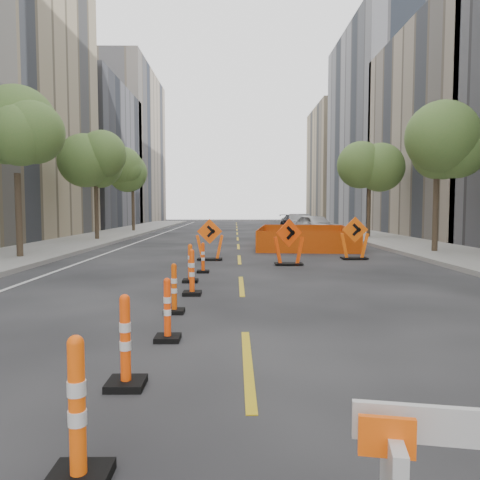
{
  "coord_description": "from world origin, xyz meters",
  "views": [
    {
      "loc": [
        -0.16,
        -7.88,
        2.01
      ],
      "look_at": [
        -0.03,
        5.16,
        1.1
      ],
      "focal_mm": 35.0,
      "sensor_mm": 36.0,
      "label": 1
    }
  ],
  "objects_px": {
    "chevron_sign_right": "(355,238)",
    "channelizer_0": "(77,411)",
    "channelizer_3": "(174,288)",
    "channelizer_4": "(192,272)",
    "parked_car_far": "(297,222)",
    "channelizer_2": "(167,309)",
    "channelizer_6": "(203,258)",
    "channelizer_1": "(125,341)",
    "channelizer_5": "(190,263)",
    "parked_car_near": "(315,225)",
    "chevron_sign_center": "(289,242)",
    "parked_car_mid": "(299,223)",
    "chevron_sign_left": "(210,240)"
  },
  "relations": [
    {
      "from": "channelizer_0",
      "to": "chevron_sign_center",
      "type": "height_order",
      "value": "chevron_sign_center"
    },
    {
      "from": "channelizer_5",
      "to": "parked_car_mid",
      "type": "bearing_deg",
      "value": 75.68
    },
    {
      "from": "channelizer_6",
      "to": "parked_car_near",
      "type": "relative_size",
      "value": 0.21
    },
    {
      "from": "channelizer_4",
      "to": "channelizer_5",
      "type": "distance_m",
      "value": 1.85
    },
    {
      "from": "channelizer_1",
      "to": "channelizer_3",
      "type": "distance_m",
      "value": 3.68
    },
    {
      "from": "channelizer_1",
      "to": "parked_car_near",
      "type": "height_order",
      "value": "parked_car_near"
    },
    {
      "from": "channelizer_5",
      "to": "parked_car_mid",
      "type": "xyz_separation_m",
      "value": [
        6.36,
        24.92,
        0.23
      ]
    },
    {
      "from": "channelizer_2",
      "to": "channelizer_3",
      "type": "height_order",
      "value": "channelizer_2"
    },
    {
      "from": "channelizer_2",
      "to": "parked_car_near",
      "type": "relative_size",
      "value": 0.21
    },
    {
      "from": "channelizer_1",
      "to": "chevron_sign_right",
      "type": "xyz_separation_m",
      "value": [
        5.84,
        12.81,
        0.3
      ]
    },
    {
      "from": "chevron_sign_right",
      "to": "parked_car_far",
      "type": "height_order",
      "value": "chevron_sign_right"
    },
    {
      "from": "channelizer_2",
      "to": "parked_car_near",
      "type": "height_order",
      "value": "parked_car_near"
    },
    {
      "from": "channelizer_5",
      "to": "chevron_sign_center",
      "type": "xyz_separation_m",
      "value": [
        3.08,
        3.7,
        0.29
      ]
    },
    {
      "from": "channelizer_5",
      "to": "channelizer_6",
      "type": "distance_m",
      "value": 1.85
    },
    {
      "from": "chevron_sign_left",
      "to": "parked_car_mid",
      "type": "distance_m",
      "value": 20.6
    },
    {
      "from": "channelizer_1",
      "to": "chevron_sign_right",
      "type": "bearing_deg",
      "value": 65.52
    },
    {
      "from": "parked_car_near",
      "to": "parked_car_mid",
      "type": "bearing_deg",
      "value": 73.09
    },
    {
      "from": "channelizer_3",
      "to": "chevron_sign_right",
      "type": "xyz_separation_m",
      "value": [
        5.77,
        9.13,
        0.35
      ]
    },
    {
      "from": "channelizer_6",
      "to": "channelizer_3",
      "type": "bearing_deg",
      "value": -91.76
    },
    {
      "from": "chevron_sign_right",
      "to": "chevron_sign_left",
      "type": "bearing_deg",
      "value": -178.75
    },
    {
      "from": "channelizer_5",
      "to": "parked_car_far",
      "type": "height_order",
      "value": "parked_car_far"
    },
    {
      "from": "channelizer_4",
      "to": "parked_car_near",
      "type": "xyz_separation_m",
      "value": [
        6.52,
        21.63,
        0.24
      ]
    },
    {
      "from": "chevron_sign_left",
      "to": "parked_car_mid",
      "type": "xyz_separation_m",
      "value": [
        6.12,
        19.67,
        -0.04
      ]
    },
    {
      "from": "channelizer_3",
      "to": "chevron_sign_center",
      "type": "bearing_deg",
      "value": 67.67
    },
    {
      "from": "chevron_sign_right",
      "to": "channelizer_0",
      "type": "bearing_deg",
      "value": -112.28
    },
    {
      "from": "chevron_sign_center",
      "to": "parked_car_far",
      "type": "height_order",
      "value": "chevron_sign_center"
    },
    {
      "from": "channelizer_0",
      "to": "parked_car_far",
      "type": "relative_size",
      "value": 0.23
    },
    {
      "from": "channelizer_4",
      "to": "chevron_sign_right",
      "type": "relative_size",
      "value": 0.64
    },
    {
      "from": "channelizer_0",
      "to": "channelizer_6",
      "type": "xyz_separation_m",
      "value": [
        0.15,
        11.04,
        -0.08
      ]
    },
    {
      "from": "parked_car_near",
      "to": "channelizer_0",
      "type": "bearing_deg",
      "value": -124.03
    },
    {
      "from": "channelizer_1",
      "to": "channelizer_5",
      "type": "distance_m",
      "value": 7.36
    },
    {
      "from": "channelizer_3",
      "to": "chevron_sign_center",
      "type": "height_order",
      "value": "chevron_sign_center"
    },
    {
      "from": "channelizer_3",
      "to": "chevron_sign_right",
      "type": "distance_m",
      "value": 10.81
    },
    {
      "from": "chevron_sign_right",
      "to": "parked_car_mid",
      "type": "xyz_separation_m",
      "value": [
        0.54,
        19.47,
        -0.08
      ]
    },
    {
      "from": "chevron_sign_center",
      "to": "parked_car_far",
      "type": "xyz_separation_m",
      "value": [
        3.76,
        26.48,
        -0.12
      ]
    },
    {
      "from": "chevron_sign_right",
      "to": "parked_car_far",
      "type": "distance_m",
      "value": 24.75
    },
    {
      "from": "channelizer_5",
      "to": "chevron_sign_left",
      "type": "height_order",
      "value": "chevron_sign_left"
    },
    {
      "from": "channelizer_1",
      "to": "channelizer_3",
      "type": "xyz_separation_m",
      "value": [
        0.06,
        3.68,
        -0.05
      ]
    },
    {
      "from": "channelizer_2",
      "to": "channelizer_6",
      "type": "xyz_separation_m",
      "value": [
        0.03,
        7.36,
        -0.01
      ]
    },
    {
      "from": "channelizer_6",
      "to": "chevron_sign_center",
      "type": "height_order",
      "value": "chevron_sign_center"
    },
    {
      "from": "channelizer_5",
      "to": "parked_car_far",
      "type": "distance_m",
      "value": 30.94
    },
    {
      "from": "channelizer_2",
      "to": "channelizer_6",
      "type": "height_order",
      "value": "channelizer_2"
    },
    {
      "from": "parked_car_far",
      "to": "channelizer_2",
      "type": "bearing_deg",
      "value": -114.77
    },
    {
      "from": "chevron_sign_center",
      "to": "parked_car_mid",
      "type": "height_order",
      "value": "chevron_sign_center"
    },
    {
      "from": "channelizer_1",
      "to": "parked_car_mid",
      "type": "xyz_separation_m",
      "value": [
        6.38,
        32.28,
        0.22
      ]
    },
    {
      "from": "channelizer_6",
      "to": "chevron_sign_center",
      "type": "relative_size",
      "value": 0.58
    },
    {
      "from": "channelizer_1",
      "to": "parked_car_far",
      "type": "xyz_separation_m",
      "value": [
        6.85,
        37.54,
        0.16
      ]
    },
    {
      "from": "channelizer_6",
      "to": "chevron_sign_right",
      "type": "distance_m",
      "value": 6.68
    },
    {
      "from": "channelizer_1",
      "to": "channelizer_4",
      "type": "height_order",
      "value": "channelizer_4"
    },
    {
      "from": "channelizer_0",
      "to": "parked_car_far",
      "type": "bearing_deg",
      "value": 80.26
    }
  ]
}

